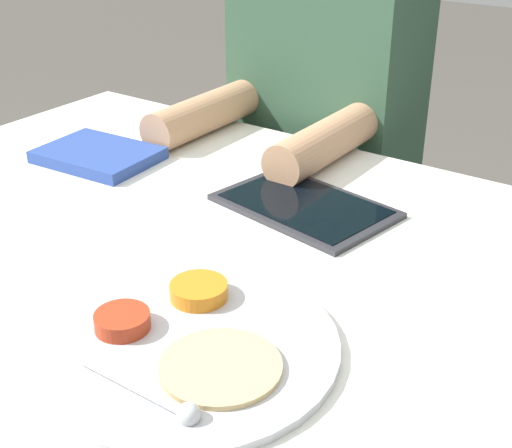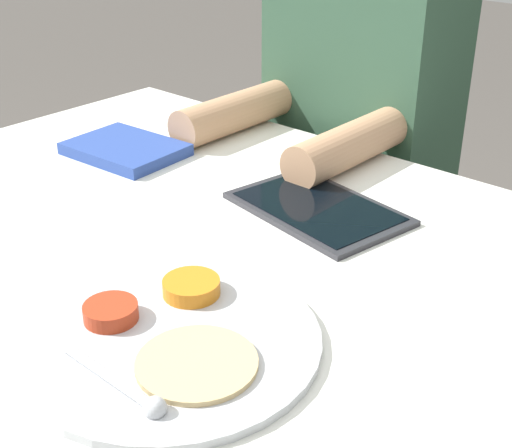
# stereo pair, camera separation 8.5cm
# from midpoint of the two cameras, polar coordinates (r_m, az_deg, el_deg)

# --- Properties ---
(thali_tray) EXTENTS (0.31, 0.31, 0.03)m
(thali_tray) POSITION_cam_midpoint_polar(r_m,az_deg,el_deg) (0.75, -8.87, -9.47)
(thali_tray) COLOR #B7BABF
(thali_tray) RESTS_ON dining_table
(red_notebook) EXTENTS (0.20, 0.15, 0.02)m
(red_notebook) POSITION_cam_midpoint_polar(r_m,az_deg,el_deg) (1.23, -14.46, 5.26)
(red_notebook) COLOR silver
(red_notebook) RESTS_ON dining_table
(tablet_device) EXTENTS (0.27, 0.20, 0.01)m
(tablet_device) POSITION_cam_midpoint_polar(r_m,az_deg,el_deg) (1.03, 1.54, 1.41)
(tablet_device) COLOR #28282D
(tablet_device) RESTS_ON dining_table
(person_diner) EXTENTS (0.34, 0.47, 1.21)m
(person_diner) POSITION_cam_midpoint_polar(r_m,az_deg,el_deg) (1.47, 3.61, 3.95)
(person_diner) COLOR black
(person_diner) RESTS_ON ground_plane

